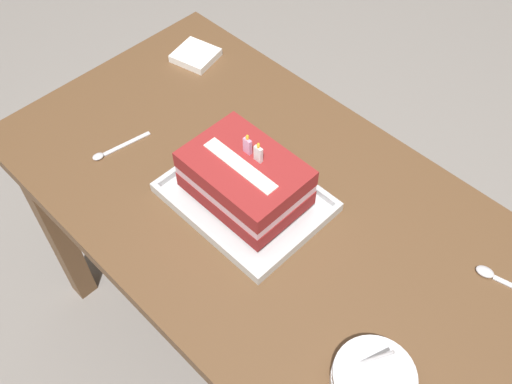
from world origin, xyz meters
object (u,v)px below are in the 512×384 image
serving_spoon_near_tray (495,277)px  serving_spoon_by_bowls (110,151)px  foil_tray (245,198)px  birthday_cake (245,178)px  bowl_stack (373,380)px  napkin_pile (196,55)px

serving_spoon_near_tray → serving_spoon_by_bowls: size_ratio=1.08×
foil_tray → serving_spoon_by_bowls: 0.34m
foil_tray → birthday_cake: bearing=90.0°
bowl_stack → napkin_pile: (-0.86, 0.36, -0.01)m
foil_tray → napkin_pile: bearing=151.1°
foil_tray → serving_spoon_by_bowls: bearing=-158.9°
serving_spoon_by_bowls → napkin_pile: napkin_pile is taller
birthday_cake → bowl_stack: 0.45m
serving_spoon_by_bowls → bowl_stack: bearing=-0.2°
foil_tray → serving_spoon_by_bowls: (-0.32, -0.12, -0.00)m
serving_spoon_near_tray → serving_spoon_by_bowls: bearing=-157.4°
birthday_cake → serving_spoon_near_tray: 0.52m
birthday_cake → serving_spoon_near_tray: bearing=23.7°
serving_spoon_near_tray → napkin_pile: 0.90m
bowl_stack → serving_spoon_by_bowls: bowl_stack is taller
birthday_cake → bowl_stack: birthday_cake is taller
foil_tray → birthday_cake: (-0.00, 0.00, 0.07)m
bowl_stack → serving_spoon_by_bowls: bearing=179.8°
foil_tray → serving_spoon_near_tray: (0.47, 0.21, -0.00)m
serving_spoon_by_bowls → napkin_pile: (-0.11, 0.36, 0.01)m
birthday_cake → serving_spoon_near_tray: birthday_cake is taller
foil_tray → birthday_cake: 0.07m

